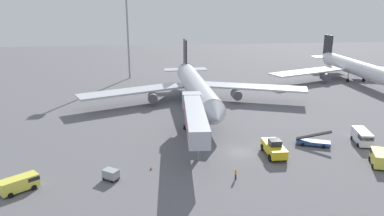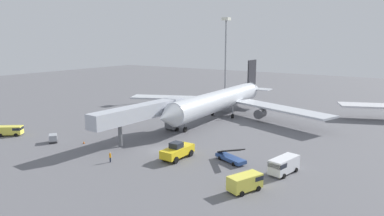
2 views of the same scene
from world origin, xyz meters
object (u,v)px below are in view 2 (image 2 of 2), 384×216
(airplane_at_gate, at_px, (222,100))
(service_van_rear_right, at_px, (246,182))
(baggage_cart_far_right, at_px, (53,138))
(pushback_tug, at_px, (177,151))
(belt_loader_truck, at_px, (231,157))
(ground_crew_worker_foreground, at_px, (110,157))
(jet_bridge, at_px, (145,113))
(safety_cone_alpha, at_px, (84,142))
(service_van_near_left, at_px, (11,130))
(apron_light_mast, at_px, (226,42))
(service_van_mid_left, at_px, (283,165))

(airplane_at_gate, distance_m, service_van_rear_right, 42.66)
(baggage_cart_far_right, bearing_deg, pushback_tug, 12.68)
(belt_loader_truck, relative_size, ground_crew_worker_foreground, 3.59)
(jet_bridge, distance_m, baggage_cart_far_right, 17.66)
(safety_cone_alpha, bearing_deg, service_van_near_left, -165.27)
(service_van_near_left, bearing_deg, belt_loader_truck, 13.62)
(pushback_tug, relative_size, apron_light_mast, 0.24)
(belt_loader_truck, xyz_separation_m, service_van_rear_right, (6.48, -8.44, 0.48))
(belt_loader_truck, bearing_deg, airplane_at_gate, 121.36)
(service_van_mid_left, relative_size, baggage_cart_far_right, 2.30)
(airplane_at_gate, relative_size, jet_bridge, 2.39)
(pushback_tug, xyz_separation_m, belt_loader_truck, (7.92, 3.32, -0.54))
(belt_loader_truck, height_order, baggage_cart_far_right, belt_loader_truck)
(ground_crew_worker_foreground, xyz_separation_m, apron_light_mast, (-17.65, 70.89, 17.30))
(service_van_mid_left, bearing_deg, service_van_near_left, -168.74)
(safety_cone_alpha, bearing_deg, service_van_mid_left, 9.61)
(service_van_near_left, height_order, safety_cone_alpha, service_van_near_left)
(apron_light_mast, bearing_deg, safety_cone_alpha, -84.71)
(airplane_at_gate, height_order, ground_crew_worker_foreground, airplane_at_gate)
(airplane_at_gate, xyz_separation_m, pushback_tug, (8.70, -30.60, -3.11))
(airplane_at_gate, distance_m, safety_cone_alpha, 35.38)
(safety_cone_alpha, bearing_deg, belt_loader_truck, 12.93)
(airplane_at_gate, bearing_deg, safety_cone_alpha, -107.46)
(service_van_near_left, bearing_deg, pushback_tug, 11.50)
(service_van_mid_left, xyz_separation_m, service_van_near_left, (-52.38, -10.43, -0.23))
(ground_crew_worker_foreground, bearing_deg, belt_loader_truck, 33.96)
(pushback_tug, height_order, service_van_rear_right, pushback_tug)
(airplane_at_gate, relative_size, ground_crew_worker_foreground, 33.47)
(ground_crew_worker_foreground, bearing_deg, service_van_mid_left, 23.17)
(belt_loader_truck, relative_size, apron_light_mast, 0.22)
(ground_crew_worker_foreground, bearing_deg, service_van_rear_right, 5.47)
(baggage_cart_far_right, distance_m, ground_crew_worker_foreground, 17.00)
(airplane_at_gate, bearing_deg, jet_bridge, -97.34)
(ground_crew_worker_foreground, bearing_deg, pushback_tug, 43.05)
(pushback_tug, distance_m, service_van_rear_right, 15.28)
(pushback_tug, distance_m, ground_crew_worker_foreground, 10.62)
(baggage_cart_far_right, bearing_deg, belt_loader_truck, 15.21)
(apron_light_mast, bearing_deg, pushback_tug, -68.24)
(service_van_rear_right, bearing_deg, service_van_mid_left, 75.95)
(airplane_at_gate, relative_size, service_van_rear_right, 10.92)
(service_van_mid_left, height_order, apron_light_mast, apron_light_mast)
(service_van_rear_right, bearing_deg, baggage_cart_far_right, -179.37)
(jet_bridge, relative_size, belt_loader_truck, 3.90)
(service_van_near_left, height_order, apron_light_mast, apron_light_mast)
(airplane_at_gate, bearing_deg, ground_crew_worker_foreground, -88.57)
(jet_bridge, relative_size, baggage_cart_far_right, 9.21)
(service_van_mid_left, xyz_separation_m, safety_cone_alpha, (-35.71, -6.04, -1.07))
(ground_crew_worker_foreground, bearing_deg, jet_bridge, 107.57)
(belt_loader_truck, distance_m, ground_crew_worker_foreground, 18.90)
(service_van_mid_left, bearing_deg, apron_light_mast, 124.68)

